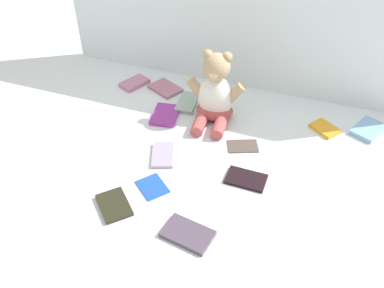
{
  "coord_description": "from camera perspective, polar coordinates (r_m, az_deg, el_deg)",
  "views": [
    {
      "loc": [
        0.34,
        -1.04,
        0.94
      ],
      "look_at": [
        -0.01,
        -0.1,
        0.1
      ],
      "focal_mm": 39.0,
      "sensor_mm": 36.0,
      "label": 1
    }
  ],
  "objects": [
    {
      "name": "book_case_3",
      "position": [
        1.42,
        -4.03,
        -1.5
      ],
      "size": [
        0.11,
        0.14,
        0.01
      ],
      "primitive_type": "cube",
      "rotation": [
        0.0,
        0.0,
        0.36
      ],
      "color": "#9B90AB",
      "rests_on": "ground_plane"
    },
    {
      "name": "book_case_11",
      "position": [
        1.34,
        7.39,
        -4.77
      ],
      "size": [
        0.13,
        0.08,
        0.01
      ],
      "primitive_type": "cube",
      "rotation": [
        0.0,
        0.0,
        4.7
      ],
      "color": "black",
      "rests_on": "ground_plane"
    },
    {
      "name": "book_case_10",
      "position": [
        1.59,
        -3.66,
        3.99
      ],
      "size": [
        0.11,
        0.15,
        0.01
      ],
      "primitive_type": "cube",
      "rotation": [
        0.0,
        0.0,
        3.29
      ],
      "color": "#8F2E91",
      "rests_on": "ground_plane"
    },
    {
      "name": "book_case_9",
      "position": [
        1.6,
        17.7,
        2.03
      ],
      "size": [
        0.12,
        0.11,
        0.01
      ],
      "primitive_type": "cube",
      "rotation": [
        0.0,
        0.0,
        0.95
      ],
      "color": "orange",
      "rests_on": "ground_plane"
    },
    {
      "name": "book_case_6",
      "position": [
        1.31,
        -5.44,
        -5.78
      ],
      "size": [
        0.12,
        0.12,
        0.01
      ],
      "primitive_type": "cube",
      "rotation": [
        0.0,
        0.0,
        0.88
      ],
      "color": "blue",
      "rests_on": "ground_plane"
    },
    {
      "name": "book_case_8",
      "position": [
        1.66,
        -0.63,
        5.67
      ],
      "size": [
        0.08,
        0.14,
        0.02
      ],
      "primitive_type": "cube",
      "rotation": [
        0.0,
        0.0,
        3.24
      ],
      "color": "#8CA496",
      "rests_on": "ground_plane"
    },
    {
      "name": "book_case_5",
      "position": [
        1.46,
        6.97,
        -0.22
      ],
      "size": [
        0.12,
        0.1,
        0.01
      ],
      "primitive_type": "cube",
      "rotation": [
        0.0,
        0.0,
        1.95
      ],
      "color": "#514640",
      "rests_on": "ground_plane"
    },
    {
      "name": "ground_plane",
      "position": [
        1.45,
        1.63,
        -0.71
      ],
      "size": [
        3.2,
        3.2,
        0.0
      ],
      "primitive_type": "plane",
      "color": "silver"
    },
    {
      "name": "book_case_0",
      "position": [
        1.65,
        22.95,
        1.84
      ],
      "size": [
        0.13,
        0.15,
        0.02
      ],
      "primitive_type": "cube",
      "rotation": [
        0.0,
        0.0,
        5.85
      ],
      "color": "#79A9D4",
      "rests_on": "ground_plane"
    },
    {
      "name": "book_case_7",
      "position": [
        1.18,
        -0.6,
        -12.2
      ],
      "size": [
        0.15,
        0.11,
        0.01
      ],
      "primitive_type": "cube",
      "rotation": [
        0.0,
        0.0,
        1.41
      ],
      "color": "#4E4154",
      "rests_on": "ground_plane"
    },
    {
      "name": "book_case_1",
      "position": [
        1.8,
        -7.86,
        8.26
      ],
      "size": [
        0.11,
        0.14,
        0.02
      ],
      "primitive_type": "cube",
      "rotation": [
        0.0,
        0.0,
        5.85
      ],
      "color": "#B36E8F",
      "rests_on": "ground_plane"
    },
    {
      "name": "book_case_2",
      "position": [
        1.75,
        -3.67,
        7.59
      ],
      "size": [
        0.15,
        0.14,
        0.01
      ],
      "primitive_type": "cube",
      "rotation": [
        0.0,
        0.0,
        4.25
      ],
      "color": "#A66A7F",
      "rests_on": "ground_plane"
    },
    {
      "name": "teddy_bear",
      "position": [
        1.54,
        3.17,
        6.68
      ],
      "size": [
        0.23,
        0.21,
        0.27
      ],
      "rotation": [
        0.0,
        0.0,
        0.09
      ],
      "color": "white",
      "rests_on": "ground_plane"
    },
    {
      "name": "book_case_4",
      "position": [
        1.27,
        -10.61,
        -8.22
      ],
      "size": [
        0.14,
        0.14,
        0.01
      ],
      "primitive_type": "cube",
      "rotation": [
        0.0,
        0.0,
        3.94
      ],
      "color": "#292819",
      "rests_on": "ground_plane"
    },
    {
      "name": "backdrop_drape",
      "position": [
        1.66,
        7.2,
        17.72
      ],
      "size": [
        1.5,
        0.03,
        0.64
      ],
      "primitive_type": "cube",
      "color": "white",
      "rests_on": "ground_plane"
    }
  ]
}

